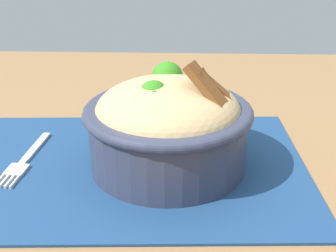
% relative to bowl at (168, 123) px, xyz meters
% --- Properties ---
extents(table, '(1.12, 0.94, 0.77)m').
position_rel_bowl_xyz_m(table, '(0.05, -0.01, -0.12)').
color(table, olive).
rests_on(table, ground_plane).
extents(placemat, '(0.43, 0.30, 0.00)m').
position_rel_bowl_xyz_m(placemat, '(0.05, 0.00, -0.05)').
color(placemat, navy).
rests_on(placemat, table).
extents(bowl, '(0.23, 0.23, 0.13)m').
position_rel_bowl_xyz_m(bowl, '(0.00, 0.00, 0.00)').
color(bowl, '#2D3347').
rests_on(bowl, placemat).
extents(fork, '(0.03, 0.13, 0.00)m').
position_rel_bowl_xyz_m(fork, '(0.17, -0.00, -0.05)').
color(fork, '#B6B6B6').
rests_on(fork, placemat).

